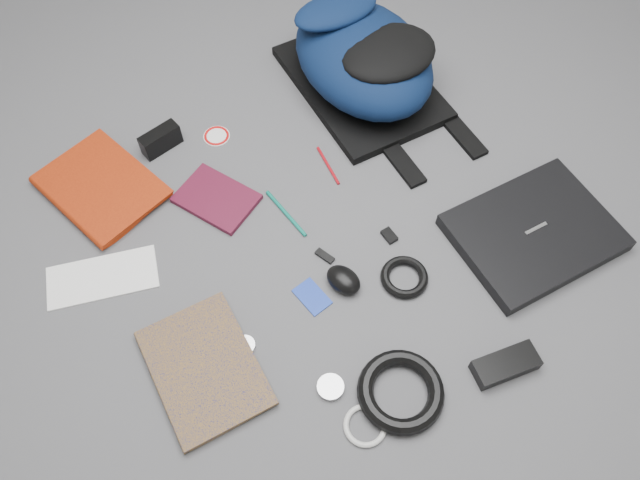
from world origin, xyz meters
TOP-DOWN VIEW (x-y plane):
  - ground at (0.00, 0.00)m, footprint 4.00×4.00m
  - backpack at (0.40, 0.33)m, footprint 0.42×0.55m
  - laptop at (0.41, -0.29)m, footprint 0.40×0.33m
  - textbook_red at (-0.44, 0.43)m, footprint 0.26×0.32m
  - comic_book at (-0.48, -0.08)m, footprint 0.25×0.31m
  - envelope at (-0.44, 0.23)m, footprint 0.27×0.20m
  - dvd_case at (-0.12, 0.25)m, footprint 0.19×0.22m
  - compact_camera at (-0.14, 0.48)m, footprint 0.11×0.04m
  - sticker_disc at (-0.01, 0.43)m, footprint 0.09×0.09m
  - pen_teal at (-0.01, 0.12)m, footprint 0.01×0.16m
  - pen_red at (0.16, 0.17)m, footprint 0.04×0.13m
  - id_badge at (-0.10, -0.10)m, footprint 0.06×0.08m
  - usb_black at (-0.01, -0.03)m, footprint 0.03×0.05m
  - key_fob at (0.14, -0.08)m, footprint 0.03×0.04m
  - mouse at (-0.02, -0.11)m, footprint 0.07×0.09m
  - headphone_left at (-0.28, -0.10)m, footprint 0.06×0.06m
  - headphone_right at (-0.19, -0.29)m, footprint 0.07×0.07m
  - cable_coil at (0.09, -0.19)m, footprint 0.11×0.11m
  - power_brick at (0.12, -0.47)m, footprint 0.15×0.10m
  - power_cord_coil at (-0.09, -0.38)m, footprint 0.20×0.20m
  - white_cable_coil at (-0.19, -0.39)m, footprint 0.11×0.11m

SIDE VIEW (x-z plane):
  - ground at x=0.00m, z-range 0.00..0.00m
  - sticker_disc at x=-0.01m, z-range 0.00..0.00m
  - id_badge at x=-0.10m, z-range 0.00..0.00m
  - envelope at x=-0.44m, z-range 0.00..0.00m
  - pen_red at x=0.16m, z-range 0.00..0.01m
  - usb_black at x=-0.01m, z-range 0.00..0.01m
  - pen_teal at x=-0.01m, z-range 0.00..0.01m
  - headphone_left at x=-0.28m, z-range 0.00..0.01m
  - white_cable_coil at x=-0.19m, z-range 0.00..0.01m
  - key_fob at x=0.14m, z-range 0.00..0.01m
  - headphone_right at x=-0.19m, z-range 0.00..0.01m
  - dvd_case at x=-0.12m, z-range 0.00..0.01m
  - cable_coil at x=0.09m, z-range 0.00..0.02m
  - comic_book at x=-0.48m, z-range 0.00..0.02m
  - textbook_red at x=-0.44m, z-range 0.00..0.03m
  - power_brick at x=0.12m, z-range 0.00..0.03m
  - power_cord_coil at x=-0.09m, z-range 0.00..0.03m
  - laptop at x=0.41m, z-range 0.00..0.04m
  - mouse at x=-0.02m, z-range 0.00..0.04m
  - compact_camera at x=-0.14m, z-range 0.00..0.06m
  - backpack at x=0.40m, z-range 0.00..0.21m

